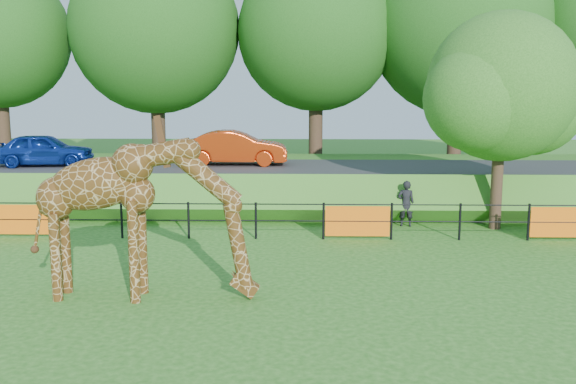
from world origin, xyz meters
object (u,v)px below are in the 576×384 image
car_blue (44,150)px  tree_east (504,93)px  giraffe (144,219)px  visitor (406,203)px  car_red (235,148)px

car_blue → tree_east: (16.27, -4.35, 2.23)m
giraffe → visitor: size_ratio=3.24×
giraffe → visitor: (6.66, 7.30, -0.98)m
giraffe → car_blue: 13.24m
car_red → tree_east: bearing=-119.9°
car_blue → visitor: bearing=-113.5°
giraffe → tree_east: 12.14m
visitor → tree_east: tree_east is taller
car_red → visitor: 7.70m
giraffe → car_blue: size_ratio=1.29×
car_red → visitor: car_red is taller
visitor → tree_east: 4.57m
giraffe → tree_east: size_ratio=0.71×
giraffe → car_red: giraffe is taller
car_blue → visitor: car_blue is taller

